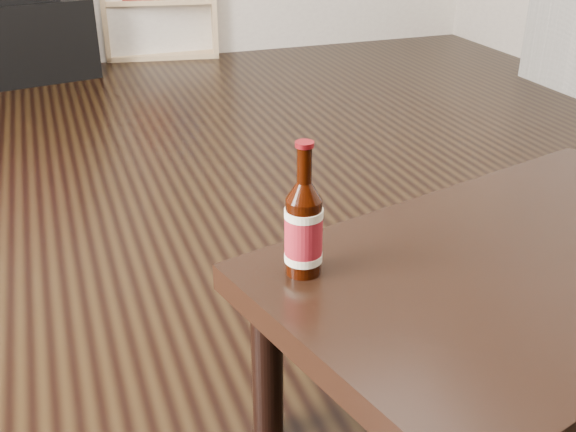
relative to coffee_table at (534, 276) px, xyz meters
name	(u,v)px	position (x,y,z in m)	size (l,w,h in m)	color
floor	(268,302)	(-0.36, 0.61, -0.36)	(5.00, 6.00, 0.01)	black
coffee_table	(534,276)	(0.00, 0.00, 0.00)	(1.23, 0.90, 0.41)	black
beer_bottle	(304,229)	(-0.46, 0.09, 0.15)	(0.08, 0.08, 0.26)	black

